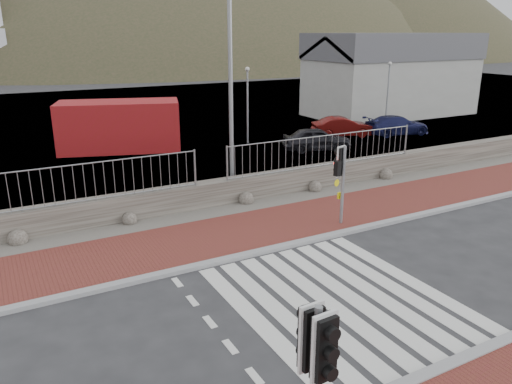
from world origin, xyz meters
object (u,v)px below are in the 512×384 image
shipping_container (120,126)px  car_a (317,139)px  traffic_signal_near (317,357)px  car_c (397,125)px  traffic_signal_far (343,169)px  streetlight (233,59)px  car_b (343,127)px

shipping_container → car_a: 10.20m
traffic_signal_near → car_c: (18.20, 17.45, -1.32)m
traffic_signal_far → shipping_container: size_ratio=0.43×
traffic_signal_far → shipping_container: 14.45m
streetlight → car_c: (13.54, 5.64, -4.42)m
shipping_container → car_b: (12.25, -2.81, -0.68)m
shipping_container → car_c: bearing=3.7°
traffic_signal_far → shipping_container: bearing=-92.6°
car_b → car_c: bearing=-89.0°
shipping_container → car_a: bearing=-11.8°
traffic_signal_far → car_c: size_ratio=0.65×
shipping_container → car_a: (8.85, -5.03, -0.66)m
traffic_signal_far → car_b: size_ratio=0.73×
traffic_signal_far → car_a: (5.44, 9.00, -1.27)m
shipping_container → car_a: size_ratio=1.71×
car_a → car_b: car_a is taller
traffic_signal_near → traffic_signal_far: 9.55m
traffic_signal_near → streetlight: streetlight is taller
streetlight → car_b: streetlight is taller
car_c → traffic_signal_near: bearing=143.6°
traffic_signal_far → car_b: bearing=-144.5°
traffic_signal_far → car_a: 10.59m
car_a → shipping_container: bearing=79.6°
traffic_signal_far → car_a: size_ratio=0.73×
traffic_signal_near → car_a: bearing=51.5°
car_a → traffic_signal_far: bearing=168.1°
car_a → car_b: size_ratio=1.00×
shipping_container → car_c: (15.46, -3.88, -0.68)m
car_b → traffic_signal_far: bearing=161.3°
streetlight → car_c: bearing=5.4°
traffic_signal_far → streetlight: size_ratio=0.29×
car_b → traffic_signal_near: bearing=160.5°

